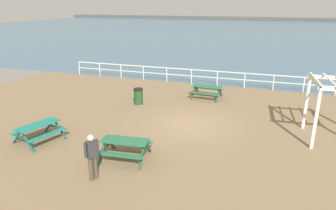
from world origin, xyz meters
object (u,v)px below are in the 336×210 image
picnic_table_near_right (207,89)px  picnic_table_mid_centre (125,145)px  visitor (92,154)px  picnic_table_near_left (38,128)px  litter_bin (138,96)px

picnic_table_near_right → picnic_table_mid_centre: bearing=-95.2°
visitor → picnic_table_near_left: bearing=-177.0°
visitor → litter_bin: bearing=132.5°
picnic_table_near_right → picnic_table_mid_centre: size_ratio=0.98×
picnic_table_near_left → visitor: bearing=-100.6°
picnic_table_mid_centre → visitor: (-0.37, -1.69, 0.36)m
picnic_table_near_left → picnic_table_mid_centre: bearing=-77.3°
picnic_table_near_left → visitor: visitor is taller
picnic_table_mid_centre → visitor: 1.77m
picnic_table_near_right → litter_bin: bearing=-141.6°
picnic_table_near_left → litter_bin: bearing=-2.5°
visitor → picnic_table_near_right: bearing=110.1°
picnic_table_near_left → litter_bin: litter_bin is taller
picnic_table_near_left → visitor: (3.86, -1.93, 0.36)m
picnic_table_near_left → litter_bin: (2.02, 6.04, -0.10)m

